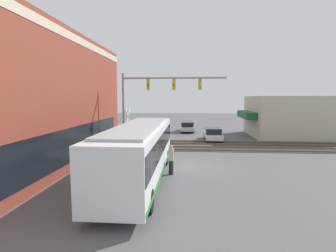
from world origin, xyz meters
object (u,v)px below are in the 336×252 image
(crossing_signal, at_px, (128,126))
(pedestrian_at_crossing, at_px, (133,145))
(parked_car_white, at_px, (213,135))
(parked_car_silver, at_px, (188,127))
(pedestrian_near_bus, at_px, (171,159))
(city_bus, at_px, (140,150))

(crossing_signal, height_order, pedestrian_at_crossing, crossing_signal)
(crossing_signal, distance_m, pedestrian_at_crossing, 1.76)
(parked_car_white, xyz_separation_m, parked_car_silver, (7.17, 2.80, -0.00))
(crossing_signal, distance_m, parked_car_silver, 15.40)
(crossing_signal, height_order, pedestrian_near_bus, crossing_signal)
(city_bus, distance_m, parked_car_silver, 21.77)
(city_bus, bearing_deg, pedestrian_at_crossing, 15.57)
(city_bus, distance_m, pedestrian_near_bus, 2.31)
(city_bus, distance_m, crossing_signal, 7.47)
(crossing_signal, distance_m, pedestrian_near_bus, 7.11)
(city_bus, xyz_separation_m, crossing_signal, (7.08, 2.31, 0.53))
(pedestrian_at_crossing, bearing_deg, parked_car_white, -41.29)
(city_bus, xyz_separation_m, pedestrian_at_crossing, (6.27, 1.75, -0.93))
(crossing_signal, xyz_separation_m, pedestrian_near_bus, (-5.73, -3.99, -1.36))
(crossing_signal, xyz_separation_m, pedestrian_at_crossing, (-0.81, -0.56, -1.46))
(parked_car_silver, height_order, pedestrian_at_crossing, pedestrian_at_crossing)
(crossing_signal, relative_size, parked_car_silver, 0.82)
(parked_car_silver, xyz_separation_m, pedestrian_near_bus, (-20.23, 0.92, 0.29))
(parked_car_white, height_order, parked_car_silver, parked_car_white)
(crossing_signal, bearing_deg, parked_car_silver, -18.71)
(crossing_signal, relative_size, parked_car_white, 0.89)
(pedestrian_at_crossing, relative_size, pedestrian_near_bus, 0.91)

